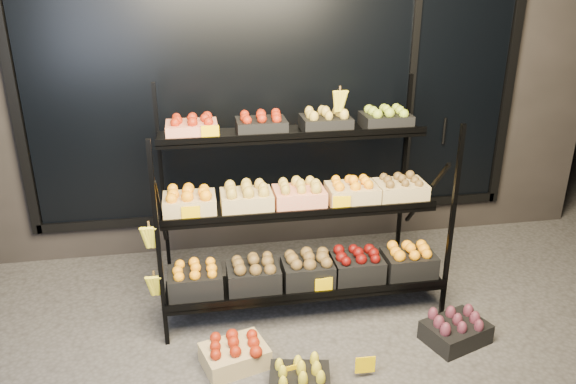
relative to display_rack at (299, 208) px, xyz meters
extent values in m
plane|color=#514F4C|center=(0.01, -0.60, -0.79)|extent=(24.00, 24.00, 0.00)
cube|color=#2D2826|center=(0.01, 2.00, 0.96)|extent=(6.00, 2.00, 3.50)
cube|color=black|center=(0.01, 0.98, 0.76)|extent=(4.20, 0.04, 2.40)
cube|color=black|center=(0.01, 0.96, -0.45)|extent=(4.30, 0.06, 0.08)
cube|color=black|center=(-2.14, 0.96, 0.76)|extent=(0.08, 0.06, 2.50)
cube|color=black|center=(2.16, 0.96, 0.76)|extent=(0.08, 0.06, 2.50)
cube|color=black|center=(1.21, 0.96, 0.76)|extent=(0.06, 0.06, 2.50)
cylinder|color=black|center=(1.56, 0.93, 0.26)|extent=(0.02, 0.02, 0.25)
cube|color=black|center=(-1.02, -0.42, -0.04)|extent=(0.03, 0.03, 1.50)
cube|color=black|center=(1.03, -0.42, -0.04)|extent=(0.03, 0.03, 1.50)
cube|color=black|center=(-1.02, 0.55, 0.04)|extent=(0.03, 0.03, 1.66)
cube|color=black|center=(1.03, 0.55, 0.04)|extent=(0.03, 0.03, 1.66)
cube|color=black|center=(0.01, -0.25, -0.52)|extent=(2.05, 0.42, 0.03)
cube|color=black|center=(0.01, -0.45, -0.49)|extent=(2.05, 0.02, 0.05)
cube|color=black|center=(0.01, 0.05, -0.02)|extent=(2.05, 0.40, 0.03)
cube|color=black|center=(0.01, -0.14, 0.01)|extent=(2.05, 0.02, 0.05)
cube|color=black|center=(0.01, 0.35, 0.48)|extent=(2.05, 0.40, 0.03)
cube|color=black|center=(0.01, 0.16, 0.51)|extent=(2.05, 0.02, 0.05)
cube|color=tan|center=(-0.75, 0.35, 0.55)|extent=(0.38, 0.28, 0.11)
ellipsoid|color=#A61A0B|center=(-0.75, 0.35, 0.63)|extent=(0.32, 0.24, 0.07)
cube|color=black|center=(-0.23, 0.35, 0.55)|extent=(0.38, 0.28, 0.11)
ellipsoid|color=#A61A0B|center=(-0.23, 0.35, 0.63)|extent=(0.32, 0.24, 0.07)
cube|color=black|center=(0.28, 0.35, 0.55)|extent=(0.38, 0.28, 0.11)
ellipsoid|color=gold|center=(0.28, 0.35, 0.63)|extent=(0.32, 0.24, 0.07)
cube|color=black|center=(0.77, 0.35, 0.55)|extent=(0.38, 0.28, 0.11)
ellipsoid|color=#9FB82E|center=(0.77, 0.35, 0.63)|extent=(0.32, 0.24, 0.07)
cube|color=tan|center=(-0.80, 0.05, 0.06)|extent=(0.38, 0.28, 0.14)
ellipsoid|color=#FF9C0D|center=(-0.80, 0.05, 0.16)|extent=(0.32, 0.24, 0.07)
cube|color=tan|center=(-0.38, 0.05, 0.06)|extent=(0.38, 0.28, 0.14)
ellipsoid|color=gold|center=(-0.38, 0.05, 0.16)|extent=(0.32, 0.24, 0.07)
cube|color=tan|center=(0.01, 0.05, 0.06)|extent=(0.38, 0.28, 0.14)
ellipsoid|color=gold|center=(0.01, 0.05, 0.16)|extent=(0.32, 0.24, 0.07)
cube|color=tan|center=(0.43, 0.05, 0.06)|extent=(0.38, 0.28, 0.14)
ellipsoid|color=#FF9C0D|center=(0.43, 0.05, 0.16)|extent=(0.32, 0.24, 0.07)
cube|color=tan|center=(0.82, 0.05, 0.06)|extent=(0.38, 0.28, 0.14)
ellipsoid|color=brown|center=(0.82, 0.05, 0.16)|extent=(0.32, 0.24, 0.07)
cube|color=black|center=(-0.80, -0.25, -0.42)|extent=(0.38, 0.28, 0.18)
ellipsoid|color=#FF9C0D|center=(-0.80, -0.25, -0.30)|extent=(0.32, 0.24, 0.07)
cube|color=black|center=(-0.38, -0.25, -0.42)|extent=(0.38, 0.28, 0.18)
ellipsoid|color=brown|center=(-0.38, -0.25, -0.30)|extent=(0.32, 0.24, 0.07)
cube|color=black|center=(0.03, -0.25, -0.42)|extent=(0.38, 0.28, 0.18)
ellipsoid|color=brown|center=(0.03, -0.25, -0.30)|extent=(0.32, 0.24, 0.07)
cube|color=black|center=(0.40, -0.25, -0.42)|extent=(0.38, 0.28, 0.18)
ellipsoid|color=#5B0806|center=(0.40, -0.25, -0.30)|extent=(0.32, 0.24, 0.07)
cube|color=black|center=(0.81, -0.25, -0.42)|extent=(0.38, 0.28, 0.18)
ellipsoid|color=#FF9C0D|center=(0.81, -0.25, -0.30)|extent=(0.32, 0.24, 0.07)
ellipsoid|color=yellow|center=(-1.07, -0.40, 0.13)|extent=(0.14, 0.08, 0.22)
ellipsoid|color=yellow|center=(-1.07, -0.40, -0.23)|extent=(0.14, 0.08, 0.22)
ellipsoid|color=yellow|center=(0.36, 0.25, 0.83)|extent=(0.14, 0.08, 0.22)
cube|color=#FFC800|center=(-0.80, -0.10, 0.05)|extent=(0.13, 0.01, 0.12)
cube|color=#FFC800|center=(0.31, -0.10, 0.05)|extent=(0.13, 0.01, 0.12)
cube|color=#FFC800|center=(-0.62, 0.20, 0.55)|extent=(0.13, 0.01, 0.12)
cube|color=#FFC800|center=(0.11, -0.40, -0.45)|extent=(0.13, 0.01, 0.12)
cube|color=#FFC800|center=(-0.23, -1.00, -0.73)|extent=(0.13, 0.01, 0.12)
cube|color=#FFC800|center=(0.25, -1.00, -0.73)|extent=(0.13, 0.01, 0.12)
cube|color=tan|center=(-0.57, -0.73, -0.72)|extent=(0.48, 0.41, 0.14)
ellipsoid|color=#A61A0B|center=(-0.57, -0.73, -0.62)|extent=(0.40, 0.34, 0.07)
cube|color=black|center=(-0.19, -1.04, -0.72)|extent=(0.42, 0.34, 0.13)
ellipsoid|color=yellow|center=(-0.19, -1.04, -0.63)|extent=(0.35, 0.29, 0.07)
cube|color=black|center=(0.99, -0.74, -0.71)|extent=(0.50, 0.43, 0.14)
ellipsoid|color=brown|center=(0.99, -0.74, -0.61)|extent=(0.42, 0.36, 0.07)
camera|label=1|loc=(-0.74, -3.79, 1.69)|focal=35.00mm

